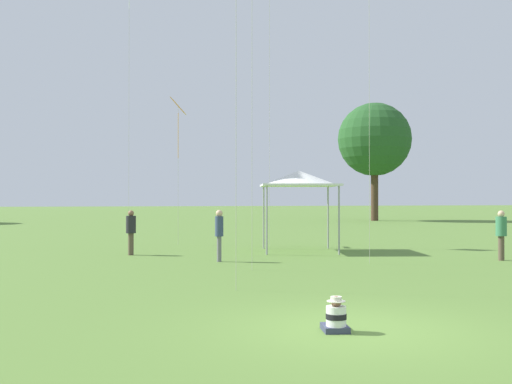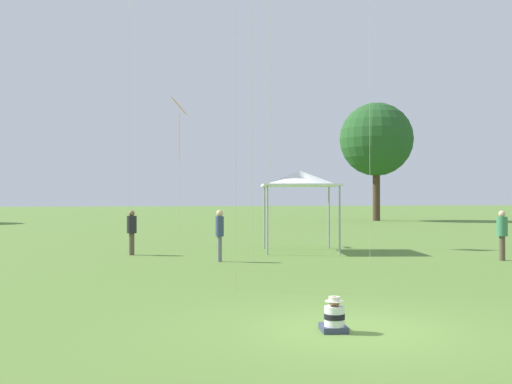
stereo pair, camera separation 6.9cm
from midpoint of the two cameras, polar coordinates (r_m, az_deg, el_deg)
name	(u,v)px [view 1 (the left image)]	position (r m, az deg, el deg)	size (l,w,h in m)	color
ground_plane	(356,330)	(10.36, 9.30, -12.82)	(300.00, 300.00, 0.00)	#567A33
seated_toddler	(336,317)	(10.10, 7.41, -11.76)	(0.48, 0.56, 0.59)	#383D56
person_standing_0	(131,229)	(23.53, -11.90, -3.42)	(0.42, 0.42, 1.72)	brown
person_standing_1	(219,230)	(20.69, -3.62, -3.62)	(0.38, 0.38, 1.78)	slate
person_standing_3	(501,231)	(22.75, 22.24, -3.43)	(0.38, 0.38, 1.76)	brown
canopy_tent	(299,179)	(24.64, 4.06, 1.25)	(3.65, 3.65, 3.32)	white
kite_0	(178,110)	(28.44, -7.49, 7.73)	(0.85, 1.07, 6.86)	orange
distant_tree_1	(374,140)	(59.02, 11.18, 4.90)	(7.05, 7.05, 11.38)	#473323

